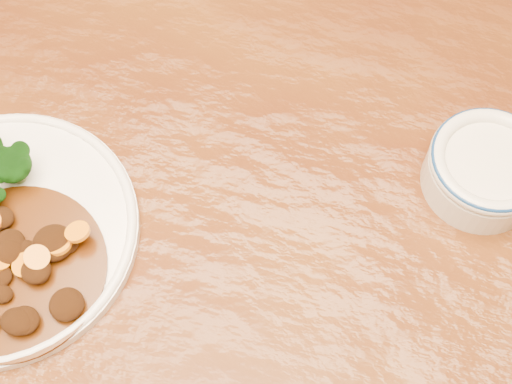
# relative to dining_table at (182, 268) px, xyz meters

# --- Properties ---
(dining_table) EXTENTS (1.53, 0.95, 0.75)m
(dining_table) POSITION_rel_dining_table_xyz_m (0.00, 0.00, 0.00)
(dining_table) COLOR #5E3310
(dining_table) RESTS_ON ground
(dinner_plate) EXTENTS (0.27, 0.27, 0.02)m
(dinner_plate) POSITION_rel_dining_table_xyz_m (-0.16, -0.04, 0.09)
(dinner_plate) COLOR white
(dinner_plate) RESTS_ON dining_table
(mince_stew) EXTENTS (0.18, 0.18, 0.03)m
(mince_stew) POSITION_rel_dining_table_xyz_m (-0.14, -0.07, 0.10)
(mince_stew) COLOR #411E07
(mince_stew) RESTS_ON dinner_plate
(dip_bowl) EXTENTS (0.12, 0.12, 0.05)m
(dip_bowl) POSITION_rel_dining_table_xyz_m (0.28, 0.13, 0.11)
(dip_bowl) COLOR beige
(dip_bowl) RESTS_ON dining_table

